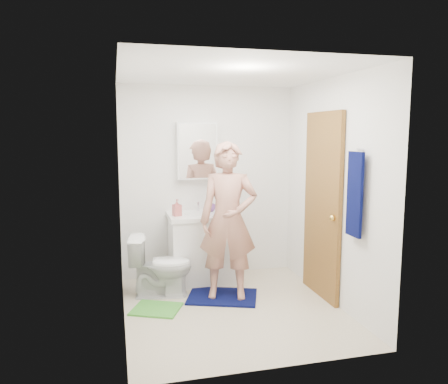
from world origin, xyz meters
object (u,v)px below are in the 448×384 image
Objects in this scene: toilet at (161,266)px; man at (228,221)px; towel at (355,194)px; vanity_cabinet at (201,250)px; toothbrush_cup at (210,208)px; medicine_cabinet at (197,151)px; soap_dispenser at (177,208)px.

toilet is 0.41× the size of man.
vanity_cabinet is at bearing 128.47° from towel.
towel is 1.15× the size of toilet.
toothbrush_cup is at bearing 110.11° from man.
towel is at bearing -24.28° from man.
toothbrush_cup is at bearing -46.35° from toilet.
vanity_cabinet reaches higher than toilet.
medicine_cabinet is at bearing 124.61° from towel.
man reaches higher than soap_dispenser.
man is (-1.00, 0.87, -0.37)m from towel.
toilet is (-0.53, -0.58, -1.25)m from medicine_cabinet.
soap_dispenser is at bearing -29.15° from toilet.
towel is at bearing -43.76° from soap_dispenser.
soap_dispenser reaches higher than toothbrush_cup.
medicine_cabinet is 1.01× the size of toilet.
vanity_cabinet is at bearing 12.69° from soap_dispenser.
vanity_cabinet is 0.64m from toilet.
toothbrush_cup is at bearing -41.66° from medicine_cabinet.
man reaches higher than toothbrush_cup.
toothbrush_cup is at bearing 123.26° from towel.
soap_dispenser is at bearing -159.17° from toothbrush_cup.
medicine_cabinet is at bearing 44.28° from soap_dispenser.
toilet is 0.71m from soap_dispenser.
medicine_cabinet is 0.41× the size of man.
towel is at bearing -56.74° from toothbrush_cup.
medicine_cabinet is at bearing 138.34° from toothbrush_cup.
towel is 2.07m from soap_dispenser.
man is (0.18, -0.84, -0.72)m from medicine_cabinet.
toothbrush_cup is 0.07× the size of man.
toothbrush_cup reaches higher than vanity_cabinet.
soap_dispenser is at bearing -167.31° from vanity_cabinet.
toilet is 0.98m from toothbrush_cup.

